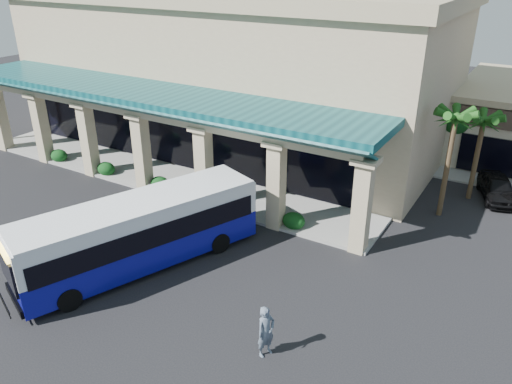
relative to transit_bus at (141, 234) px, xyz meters
The scene contains 10 objects.
ground 2.71m from the transit_bus, 27.26° to the left, with size 110.00×110.00×0.00m, color black.
main_building 18.50m from the transit_bus, 109.62° to the left, with size 30.80×14.80×11.35m, color tan, non-canonical shape.
arcade 9.96m from the transit_bus, 127.84° to the left, with size 30.00×6.20×5.70m, color #0B3E44, non-canonical shape.
palm_0 16.00m from the transit_bus, 48.98° to the left, with size 2.40×2.40×6.60m, color #174312, non-canonical shape.
palm_1 18.91m from the transit_bus, 52.67° to the left, with size 2.40×2.40×5.80m, color #174312, non-canonical shape.
palm_2 21.94m from the transit_bus, 159.96° to the left, with size 2.40×2.40×6.20m, color #174312, non-canonical shape.
broadleaf_tree 22.13m from the transit_bus, 64.73° to the left, with size 2.60×2.60×4.81m, color #0C3610, non-canonical shape.
transit_bus is the anchor object (origin of this frame).
pedestrian 7.91m from the transit_bus, 14.99° to the right, with size 0.73×0.48×2.00m, color slate.
car_silver 20.30m from the transit_bus, 50.88° to the left, with size 1.66×4.13×1.41m, color black.
Camera 1 is at (12.38, -14.82, 12.77)m, focal length 35.00 mm.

